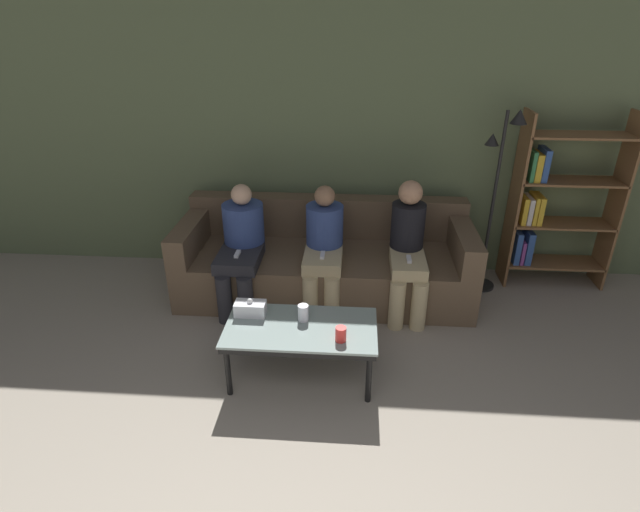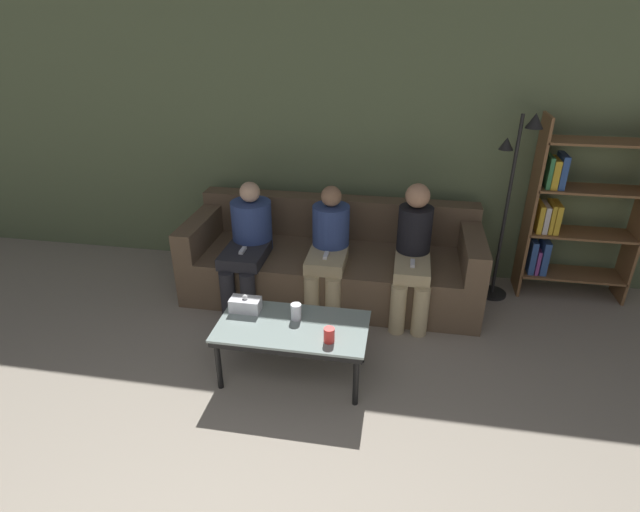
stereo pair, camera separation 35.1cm
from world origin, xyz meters
TOP-DOWN VIEW (x-y plane):
  - wall_back at (0.00, 4.21)m, footprint 12.00×0.06m
  - couch at (0.00, 3.65)m, footprint 2.62×0.98m
  - coffee_table at (-0.09, 2.40)m, footprint 1.05×0.56m
  - cup_near_left at (-0.08, 2.48)m, footprint 0.08×0.08m
  - cup_near_right at (0.19, 2.25)m, footprint 0.07×0.07m
  - tissue_box at (-0.47, 2.52)m, footprint 0.22×0.12m
  - bookshelf at (2.06, 3.98)m, footprint 0.93×0.32m
  - standing_lamp at (1.51, 3.84)m, footprint 0.31×0.26m
  - seated_person_left_end at (-0.72, 3.43)m, footprint 0.36×0.73m
  - seated_person_mid_left at (0.00, 3.43)m, footprint 0.32×0.66m
  - seated_person_mid_right at (0.72, 3.41)m, footprint 0.31×0.68m

SIDE VIEW (x-z plane):
  - couch at x=0.00m, z-range -0.11..0.70m
  - coffee_table at x=-0.09m, z-range 0.17..0.60m
  - tissue_box at x=-0.47m, z-range 0.41..0.55m
  - cup_near_right at x=0.19m, z-range 0.43..0.53m
  - cup_near_left at x=-0.08m, z-range 0.43..0.55m
  - seated_person_mid_left at x=0.00m, z-range 0.04..1.10m
  - seated_person_left_end at x=-0.72m, z-range 0.04..1.11m
  - seated_person_mid_right at x=0.72m, z-range 0.03..1.16m
  - bookshelf at x=2.06m, z-range -0.03..1.61m
  - standing_lamp at x=1.51m, z-range 0.19..1.86m
  - wall_back at x=0.00m, z-range 0.00..2.60m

